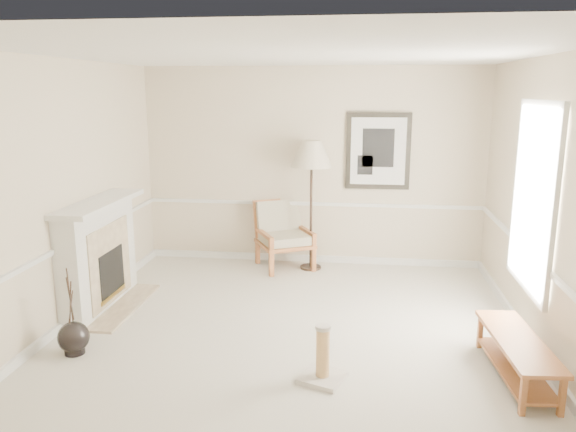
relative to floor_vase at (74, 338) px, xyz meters
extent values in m
plane|color=silver|center=(2.07, 0.62, -0.17)|extent=(5.50, 5.50, 0.00)
cube|color=beige|center=(2.07, 3.37, 1.28)|extent=(5.00, 0.04, 2.90)
cube|color=beige|center=(2.07, -2.13, 1.28)|extent=(5.00, 0.04, 2.90)
cube|color=beige|center=(-0.43, 0.62, 1.28)|extent=(0.04, 5.50, 2.90)
cube|color=beige|center=(4.57, 0.62, 1.28)|extent=(0.04, 5.50, 2.90)
cube|color=white|center=(2.07, 0.62, 2.73)|extent=(5.00, 5.50, 0.04)
cube|color=white|center=(2.07, 3.35, -0.12)|extent=(4.95, 0.04, 0.10)
cube|color=white|center=(2.07, 3.35, 0.73)|extent=(4.95, 0.04, 0.05)
cube|color=white|center=(4.53, 1.02, 1.33)|extent=(0.03, 1.20, 1.80)
cube|color=white|center=(4.52, 1.02, 1.33)|extent=(0.05, 1.34, 1.94)
cube|color=black|center=(3.02, 3.34, 1.53)|extent=(0.92, 0.04, 1.10)
cube|color=white|center=(3.02, 3.31, 1.53)|extent=(0.78, 0.01, 0.96)
cube|color=black|center=(3.02, 3.31, 1.58)|extent=(0.45, 0.01, 0.55)
cube|color=white|center=(-0.29, 1.22, 0.46)|extent=(0.28, 1.50, 1.25)
cube|color=white|center=(-0.24, 1.22, 1.11)|extent=(0.46, 1.64, 0.06)
cube|color=#C6B28E|center=(-0.14, 1.22, 0.38)|extent=(0.02, 1.05, 0.95)
cube|color=black|center=(-0.13, 1.22, 0.25)|extent=(0.02, 0.62, 0.58)
cube|color=gold|center=(-0.13, 1.22, -0.01)|extent=(0.01, 0.66, 0.05)
cube|color=#C6B28E|center=(-0.13, 1.22, -0.15)|extent=(0.60, 1.50, 0.03)
sphere|color=black|center=(0.00, 0.00, 0.01)|extent=(0.31, 0.31, 0.31)
cylinder|color=black|center=(0.00, 0.00, -0.12)|extent=(0.20, 0.20, 0.09)
cylinder|color=black|center=(0.00, 0.00, 0.41)|extent=(0.04, 0.13, 0.48)
cylinder|color=black|center=(0.00, 0.00, 0.37)|extent=(0.05, 0.16, 0.40)
cylinder|color=black|center=(0.00, 0.00, 0.45)|extent=(0.03, 0.07, 0.57)
cube|color=brown|center=(1.58, 2.58, 0.03)|extent=(0.08, 0.08, 0.39)
cube|color=brown|center=(1.27, 3.15, 0.03)|extent=(0.08, 0.08, 0.39)
cube|color=brown|center=(2.14, 2.88, 0.03)|extent=(0.08, 0.08, 0.39)
cube|color=brown|center=(1.84, 3.45, 0.03)|extent=(0.08, 0.08, 0.39)
cube|color=brown|center=(1.71, 3.02, 0.20)|extent=(0.98, 0.98, 0.05)
cube|color=brown|center=(1.55, 3.31, 0.52)|extent=(0.72, 0.49, 0.57)
cube|color=brown|center=(1.43, 2.87, 0.37)|extent=(0.39, 0.67, 0.05)
cube|color=brown|center=(1.99, 3.17, 0.37)|extent=(0.39, 0.67, 0.05)
cube|color=white|center=(1.71, 3.02, 0.29)|extent=(0.89, 0.89, 0.12)
cube|color=white|center=(1.58, 3.25, 0.54)|extent=(0.68, 0.49, 0.51)
cylinder|color=black|center=(2.09, 3.02, -0.15)|extent=(0.30, 0.30, 0.03)
cylinder|color=black|center=(2.09, 3.02, 0.71)|extent=(0.04, 0.04, 1.69)
cone|color=beige|center=(2.09, 3.02, 1.52)|extent=(0.72, 0.72, 0.37)
cube|color=brown|center=(4.22, 0.06, 0.20)|extent=(0.50, 1.36, 0.04)
cube|color=brown|center=(4.22, 0.06, -0.07)|extent=(0.44, 1.26, 0.03)
cube|color=brown|center=(4.11, -0.56, 0.01)|extent=(0.05, 0.05, 0.34)
cube|color=brown|center=(4.42, -0.54, 0.01)|extent=(0.05, 0.05, 0.34)
cube|color=brown|center=(4.02, 0.65, 0.01)|extent=(0.05, 0.05, 0.34)
cube|color=brown|center=(4.33, 0.68, 0.01)|extent=(0.05, 0.05, 0.34)
cube|color=beige|center=(2.48, -0.21, -0.14)|extent=(0.48, 0.48, 0.05)
cylinder|color=tan|center=(2.48, -0.21, 0.10)|extent=(0.12, 0.12, 0.45)
cylinder|color=beige|center=(2.48, -0.21, 0.35)|extent=(0.14, 0.14, 0.04)
camera|label=1|loc=(2.76, -4.83, 2.41)|focal=35.00mm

